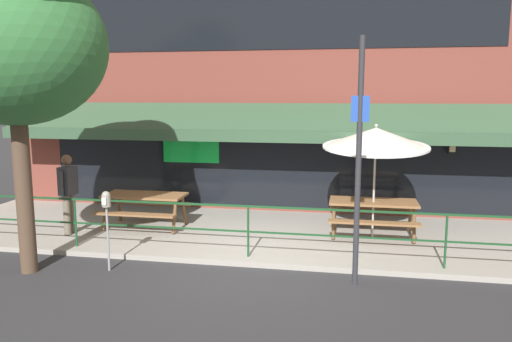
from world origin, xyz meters
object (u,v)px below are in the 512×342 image
object	(u,v)px
street_sign_pole	(359,161)
street_tree_curbside	(15,35)
patio_umbrella_centre	(376,138)
parking_meter_near	(106,207)
pedestrian_walking	(68,190)
picnic_table_left	(145,201)
picnic_table_centre	(373,208)

from	to	relation	value
street_sign_pole	street_tree_curbside	bearing A→B (deg)	-174.73
patio_umbrella_centre	parking_meter_near	size ratio (longest dim) A/B	1.68
pedestrian_walking	street_tree_curbside	distance (m)	3.63
patio_umbrella_centre	parking_meter_near	world-z (taller)	patio_umbrella_centre
street_sign_pole	street_tree_curbside	distance (m)	5.87
picnic_table_left	street_sign_pole	world-z (taller)	street_sign_pole
patio_umbrella_centre	street_sign_pole	bearing A→B (deg)	-98.95
street_sign_pole	picnic_table_left	bearing A→B (deg)	153.24
picnic_table_left	street_sign_pole	size ratio (longest dim) A/B	0.46
picnic_table_centre	street_tree_curbside	world-z (taller)	street_tree_curbside
picnic_table_left	street_tree_curbside	xyz separation A→B (m)	(-0.91, -2.82, 3.31)
picnic_table_left	pedestrian_walking	distance (m)	1.62
pedestrian_walking	picnic_table_left	bearing A→B (deg)	28.93
pedestrian_walking	street_tree_curbside	world-z (taller)	street_tree_curbside
parking_meter_near	street_tree_curbside	size ratio (longest dim) A/B	0.25
pedestrian_walking	patio_umbrella_centre	bearing A→B (deg)	7.92
picnic_table_left	parking_meter_near	distance (m)	2.53
picnic_table_left	street_sign_pole	bearing A→B (deg)	-26.76
patio_umbrella_centre	pedestrian_walking	xyz separation A→B (m)	(-6.36, -0.89, -1.12)
patio_umbrella_centre	street_tree_curbside	size ratio (longest dim) A/B	0.42
picnic_table_centre	pedestrian_walking	distance (m)	6.45
picnic_table_left	parking_meter_near	xyz separation A→B (m)	(0.35, -2.46, 0.44)
street_sign_pole	patio_umbrella_centre	bearing A→B (deg)	81.05
picnic_table_centre	street_tree_curbside	xyz separation A→B (m)	(-5.89, -3.04, 3.31)
patio_umbrella_centre	picnic_table_centre	bearing A→B (deg)	90.00
picnic_table_centre	patio_umbrella_centre	xyz separation A→B (m)	(0.00, -0.09, 1.47)
picnic_table_left	pedestrian_walking	xyz separation A→B (m)	(-1.39, -0.77, 0.35)
patio_umbrella_centre	street_tree_curbside	distance (m)	6.83
pedestrian_walking	parking_meter_near	distance (m)	2.43
picnic_table_left	street_tree_curbside	world-z (taller)	street_tree_curbside
picnic_table_left	street_tree_curbside	bearing A→B (deg)	-107.80
parking_meter_near	street_tree_curbside	world-z (taller)	street_tree_curbside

